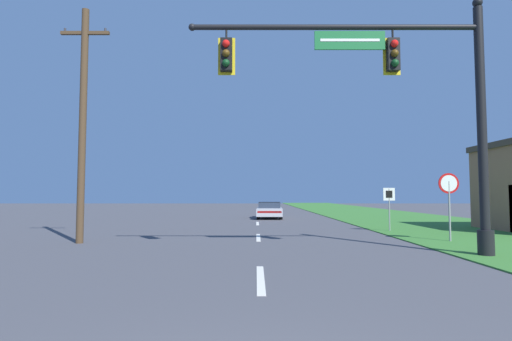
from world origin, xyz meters
The scene contains 7 objects.
grass_verge_right centered at (10.50, 30.00, 0.02)m, with size 10.00×110.00×0.04m.
road_center_line centered at (0.00, 22.00, 0.01)m, with size 0.16×34.80×0.01m.
signal_mast centered at (4.31, 9.01, 4.51)m, with size 8.68×0.47×7.46m.
car_ahead centered at (0.91, 27.62, 0.61)m, with size 1.97×4.70×1.19m.
stop_sign centered at (7.07, 12.47, 1.86)m, with size 0.76×0.07×2.50m.
route_sign_post centered at (6.25, 16.68, 1.53)m, with size 0.55×0.06×2.03m.
utility_pole_near centered at (-6.44, 12.12, 4.47)m, with size 1.80×0.26×8.64m.
Camera 1 is at (-0.09, -2.34, 1.73)m, focal length 28.00 mm.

